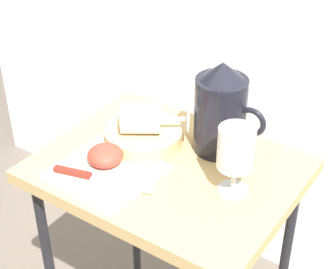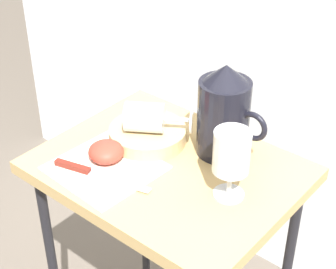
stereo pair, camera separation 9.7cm
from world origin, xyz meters
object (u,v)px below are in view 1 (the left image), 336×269
(wine_glass_tipped_near, at_px, (143,119))
(knife, at_px, (88,176))
(basket_tray, at_px, (144,136))
(table, at_px, (168,193))
(pitcher, at_px, (220,115))
(apple_half_left, at_px, (105,155))
(wine_glass_upright, at_px, (235,152))

(wine_glass_tipped_near, distance_m, knife, 0.18)
(basket_tray, height_order, knife, basket_tray)
(table, relative_size, pitcher, 3.28)
(apple_half_left, relative_size, knife, 0.35)
(pitcher, height_order, apple_half_left, pitcher)
(basket_tray, height_order, apple_half_left, apple_half_left)
(table, distance_m, basket_tray, 0.14)
(pitcher, height_order, wine_glass_tipped_near, pitcher)
(basket_tray, bearing_deg, knife, -94.27)
(wine_glass_upright, relative_size, wine_glass_tipped_near, 0.93)
(table, height_order, wine_glass_tipped_near, wine_glass_tipped_near)
(pitcher, xyz_separation_m, apple_half_left, (-0.17, -0.19, -0.06))
(basket_tray, distance_m, wine_glass_tipped_near, 0.05)
(table, bearing_deg, basket_tray, 156.11)
(table, bearing_deg, wine_glass_tipped_near, 158.55)
(table, relative_size, basket_tray, 3.94)
(wine_glass_upright, height_order, knife, wine_glass_upright)
(wine_glass_tipped_near, bearing_deg, basket_tray, 127.92)
(knife, bearing_deg, wine_glass_tipped_near, 83.76)
(pitcher, xyz_separation_m, wine_glass_tipped_near, (-0.15, -0.08, -0.02))
(knife, bearing_deg, pitcher, 56.21)
(pitcher, height_order, knife, pitcher)
(table, distance_m, knife, 0.20)
(table, relative_size, wine_glass_tipped_near, 4.36)
(basket_tray, relative_size, knife, 0.80)
(table, relative_size, knife, 3.16)
(basket_tray, relative_size, pitcher, 0.83)
(table, height_order, wine_glass_upright, wine_glass_upright)
(basket_tray, distance_m, pitcher, 0.19)
(table, xyz_separation_m, pitcher, (0.06, 0.12, 0.17))
(pitcher, bearing_deg, apple_half_left, -131.81)
(table, xyz_separation_m, knife, (-0.11, -0.14, 0.09))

